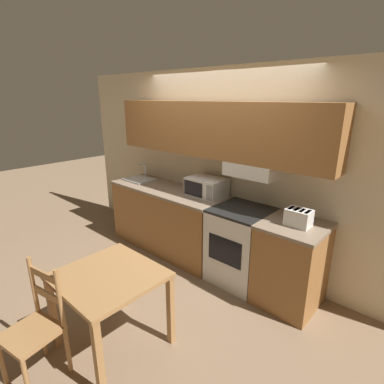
# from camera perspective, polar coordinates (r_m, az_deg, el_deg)

# --- Properties ---
(ground_plane) EXTENTS (16.00, 16.00, 0.00)m
(ground_plane) POSITION_cam_1_polar(r_m,az_deg,el_deg) (4.50, 4.55, -11.45)
(ground_plane) COLOR #7F664C
(wall_back) EXTENTS (5.54, 0.38, 2.55)m
(wall_back) POSITION_cam_1_polar(r_m,az_deg,el_deg) (3.93, 4.65, 7.97)
(wall_back) COLOR beige
(wall_back) RESTS_ON ground_plane
(lower_counter_main) EXTENTS (1.87, 0.68, 0.94)m
(lower_counter_main) POSITION_cam_1_polar(r_m,az_deg,el_deg) (4.47, -4.52, -5.01)
(lower_counter_main) COLOR #936033
(lower_counter_main) RESTS_ON ground_plane
(lower_counter_right_stub) EXTENTS (0.64, 0.68, 0.94)m
(lower_counter_right_stub) POSITION_cam_1_polar(r_m,az_deg,el_deg) (3.48, 18.31, -12.90)
(lower_counter_right_stub) COLOR #936033
(lower_counter_right_stub) RESTS_ON ground_plane
(stove_range) EXTENTS (0.64, 0.66, 0.94)m
(stove_range) POSITION_cam_1_polar(r_m,az_deg,el_deg) (3.74, 9.17, -9.94)
(stove_range) COLOR silver
(stove_range) RESTS_ON ground_plane
(microwave) EXTENTS (0.49, 0.36, 0.24)m
(microwave) POSITION_cam_1_polar(r_m,az_deg,el_deg) (3.94, 2.80, 0.97)
(microwave) COLOR silver
(microwave) RESTS_ON lower_counter_main
(toaster) EXTENTS (0.26, 0.18, 0.17)m
(toaster) POSITION_cam_1_polar(r_m,az_deg,el_deg) (3.22, 19.63, -4.61)
(toaster) COLOR silver
(toaster) RESTS_ON lower_counter_right_stub
(sink_basin) EXTENTS (0.44, 0.36, 0.26)m
(sink_basin) POSITION_cam_1_polar(r_m,az_deg,el_deg) (4.79, -10.04, 2.46)
(sink_basin) COLOR #B7BABF
(sink_basin) RESTS_ON lower_counter_main
(dining_table) EXTENTS (0.83, 0.81, 0.74)m
(dining_table) POSITION_cam_1_polar(r_m,az_deg,el_deg) (2.82, -15.41, -16.84)
(dining_table) COLOR #9E7042
(dining_table) RESTS_ON ground_plane
(chair_left_of_table) EXTENTS (0.44, 0.44, 0.97)m
(chair_left_of_table) POSITION_cam_1_polar(r_m,az_deg,el_deg) (2.86, -27.63, -22.02)
(chair_left_of_table) COLOR #9E7042
(chair_left_of_table) RESTS_ON ground_plane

